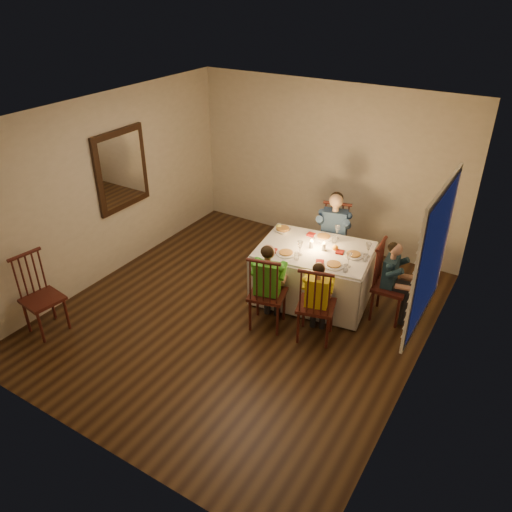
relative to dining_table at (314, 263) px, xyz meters
The scene contains 26 objects.
ground 1.18m from the dining_table, 127.05° to the right, with size 5.00×5.00×0.00m, color black.
wall_left 3.09m from the dining_table, 163.86° to the right, with size 0.02×5.00×2.60m, color beige.
wall_right 1.97m from the dining_table, 27.20° to the right, with size 0.02×5.00×2.60m, color beige.
wall_back 1.93m from the dining_table, 110.67° to the left, with size 4.50×0.02×2.60m, color beige.
ceiling 2.29m from the dining_table, 127.05° to the right, with size 5.00×5.00×0.00m, color white.
dining_table is the anchor object (origin of this frame).
chair_adult 0.96m from the dining_table, 95.20° to the left, with size 0.44×0.42×1.06m, color #3D1410, non-canonical shape.
chair_near_left 1.05m from the dining_table, 104.83° to the right, with size 0.44×0.42×1.06m, color #3D1410, non-canonical shape.
chair_near_right 1.03m from the dining_table, 62.49° to the right, with size 0.44×0.42×1.06m, color #3D1410, non-canonical shape.
chair_end 1.17m from the dining_table, ahead, with size 0.44×0.42×1.06m, color #3D1410, non-canonical shape.
chair_extra 3.52m from the dining_table, 136.61° to the right, with size 0.43×0.41×1.06m, color #3D1410, non-canonical shape.
adult 0.96m from the dining_table, 95.20° to the left, with size 0.47×0.43×1.28m, color #335580, non-canonical shape.
child_green 1.05m from the dining_table, 104.83° to the right, with size 0.41×0.38×1.17m, color green, non-canonical shape.
child_yellow 1.03m from the dining_table, 62.49° to the right, with size 0.36×0.33×1.08m, color yellow, non-canonical shape.
child_teal 1.17m from the dining_table, ahead, with size 0.37×0.34×1.10m, color #172D3B, non-canonical shape.
setting_adult 0.41m from the dining_table, 96.13° to the left, with size 0.26×0.26×0.02m, color white.
setting_green 0.48m from the dining_table, 127.97° to the right, with size 0.26×0.26×0.02m, color white.
setting_yellow 0.54m from the dining_table, 36.36° to the right, with size 0.26×0.26×0.02m, color white.
setting_teal 0.56m from the dining_table, ahead, with size 0.26×0.26×0.02m, color white.
candle_left 0.28m from the dining_table, behind, with size 0.06×0.06×0.10m, color white.
candle_right 0.30m from the dining_table, ahead, with size 0.06×0.06×0.10m, color white.
squash 0.76m from the dining_table, 162.10° to the left, with size 0.09×0.09×0.09m, color yellow.
orange_fruit 0.37m from the dining_table, 19.79° to the left, with size 0.08×0.08×0.08m, color #FBA015.
serving_bowl 0.68m from the dining_table, 161.88° to the left, with size 0.23×0.23×0.06m, color white.
wall_mirror 3.05m from the dining_table, 169.39° to the right, with size 0.06×0.95×1.15m.
window_blinds 1.98m from the dining_table, 24.93° to the right, with size 0.07×1.34×1.54m.
Camera 1 is at (2.96, -4.49, 3.97)m, focal length 35.00 mm.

